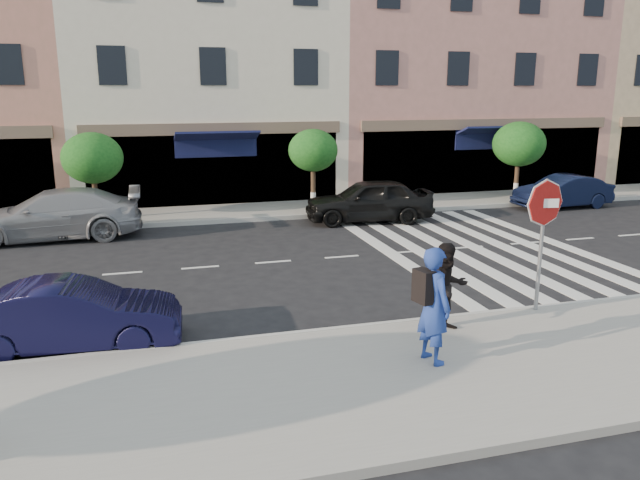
{
  "coord_description": "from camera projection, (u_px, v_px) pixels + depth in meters",
  "views": [
    {
      "loc": [
        -3.29,
        -12.36,
        4.69
      ],
      "look_at": [
        0.39,
        0.61,
        1.4
      ],
      "focal_mm": 35.0,
      "sensor_mm": 36.0,
      "label": 1
    }
  ],
  "objects": [
    {
      "name": "sidewalk_near",
      "position": [
        371.0,
        383.0,
        10.01
      ],
      "size": [
        60.0,
        4.5,
        0.15
      ],
      "primitive_type": "cube",
      "color": "gray",
      "rests_on": "ground"
    },
    {
      "name": "car_far_left",
      "position": [
        53.0,
        215.0,
        19.77
      ],
      "size": [
        5.42,
        2.2,
        1.57
      ],
      "primitive_type": "imported",
      "rotation": [
        0.0,
        0.0,
        -1.57
      ],
      "color": "gray",
      "rests_on": "ground"
    },
    {
      "name": "building_east_mid",
      "position": [
        445.0,
        51.0,
        30.93
      ],
      "size": [
        13.0,
        9.0,
        13.0
      ],
      "primitive_type": "cube",
      "color": "tan",
      "rests_on": "ground"
    },
    {
      "name": "car_far_mid",
      "position": [
        369.0,
        200.0,
        22.35
      ],
      "size": [
        4.75,
        2.35,
        1.56
      ],
      "primitive_type": "imported",
      "rotation": [
        0.0,
        0.0,
        -1.69
      ],
      "color": "black",
      "rests_on": "ground"
    },
    {
      "name": "street_tree_c",
      "position": [
        313.0,
        151.0,
        23.86
      ],
      "size": [
        1.9,
        1.9,
        3.04
      ],
      "color": "#473323",
      "rests_on": "sidewalk_far"
    },
    {
      "name": "car_near_mid",
      "position": [
        73.0,
        315.0,
        11.42
      ],
      "size": [
        3.96,
        1.65,
        1.27
      ],
      "primitive_type": "imported",
      "rotation": [
        0.0,
        0.0,
        1.49
      ],
      "color": "black",
      "rests_on": "ground"
    },
    {
      "name": "photographer",
      "position": [
        434.0,
        305.0,
        10.43
      ],
      "size": [
        0.64,
        0.82,
        2.01
      ],
      "primitive_type": "imported",
      "rotation": [
        0.0,
        0.0,
        1.8
      ],
      "color": "navy",
      "rests_on": "sidewalk_near"
    },
    {
      "name": "street_tree_wb",
      "position": [
        92.0,
        158.0,
        21.76
      ],
      "size": [
        2.1,
        2.1,
        3.06
      ],
      "color": "#473323",
      "rests_on": "sidewalk_far"
    },
    {
      "name": "street_tree_ea",
      "position": [
        519.0,
        144.0,
        26.24
      ],
      "size": [
        2.2,
        2.2,
        3.19
      ],
      "color": "#473323",
      "rests_on": "sidewalk_far"
    },
    {
      "name": "car_far_right",
      "position": [
        563.0,
        192.0,
        24.97
      ],
      "size": [
        4.04,
        1.56,
        1.31
      ],
      "primitive_type": "imported",
      "rotation": [
        0.0,
        0.0,
        -1.53
      ],
      "color": "black",
      "rests_on": "ground"
    },
    {
      "name": "walker",
      "position": [
        447.0,
        287.0,
        11.84
      ],
      "size": [
        0.88,
        0.71,
        1.72
      ],
      "primitive_type": "imported",
      "rotation": [
        0.0,
        0.0,
        0.07
      ],
      "color": "black",
      "rests_on": "sidewalk_near"
    },
    {
      "name": "ground",
      "position": [
        310.0,
        310.0,
        13.53
      ],
      "size": [
        120.0,
        120.0,
        0.0
      ],
      "primitive_type": "plane",
      "color": "black",
      "rests_on": "ground"
    },
    {
      "name": "sidewalk_far",
      "position": [
        236.0,
        212.0,
        23.8
      ],
      "size": [
        60.0,
        3.0,
        0.15
      ],
      "primitive_type": "cube",
      "color": "gray",
      "rests_on": "ground"
    },
    {
      "name": "building_centre",
      "position": [
        202.0,
        70.0,
        27.99
      ],
      "size": [
        11.0,
        9.0,
        11.0
      ],
      "primitive_type": "cube",
      "color": "beige",
      "rests_on": "ground"
    },
    {
      "name": "stop_sign",
      "position": [
        544.0,
        217.0,
        12.65
      ],
      "size": [
        0.97,
        0.22,
        2.78
      ],
      "rotation": [
        0.0,
        0.0,
        -0.19
      ],
      "color": "gray",
      "rests_on": "sidewalk_near"
    }
  ]
}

